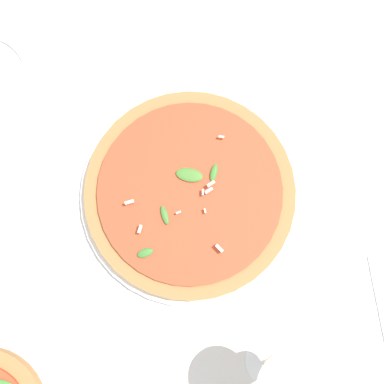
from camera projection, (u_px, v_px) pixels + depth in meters
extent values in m
plane|color=silver|center=(189.00, 204.00, 0.74)|extent=(6.00, 6.00, 0.00)
cylinder|color=white|center=(192.00, 194.00, 0.74)|extent=(0.36, 0.36, 0.01)
cylinder|color=#AD7542|center=(192.00, 193.00, 0.72)|extent=(0.34, 0.34, 0.02)
cylinder|color=#C64728|center=(192.00, 192.00, 0.71)|extent=(0.29, 0.29, 0.01)
ellipsoid|color=#3E7B32|center=(144.00, 253.00, 0.69)|extent=(0.02, 0.03, 0.01)
ellipsoid|color=#488030|center=(187.00, 175.00, 0.71)|extent=(0.03, 0.05, 0.01)
ellipsoid|color=#3E7E2F|center=(213.00, 173.00, 0.71)|extent=(0.03, 0.02, 0.01)
ellipsoid|color=#437C31|center=(164.00, 215.00, 0.70)|extent=(0.03, 0.02, 0.01)
cube|color=#EFE5C6|center=(210.00, 184.00, 0.70)|extent=(0.01, 0.01, 0.01)
cube|color=#EFE5C6|center=(177.00, 213.00, 0.70)|extent=(0.01, 0.01, 0.00)
cube|color=#EFE5C6|center=(204.00, 211.00, 0.70)|extent=(0.01, 0.00, 0.00)
cube|color=#EFE5C6|center=(129.00, 204.00, 0.70)|extent=(0.01, 0.01, 0.01)
cube|color=#EFE5C6|center=(208.00, 191.00, 0.70)|extent=(0.01, 0.01, 0.01)
cube|color=#EFE5C6|center=(218.00, 248.00, 0.68)|extent=(0.01, 0.01, 0.01)
cube|color=#EFE5C6|center=(139.00, 229.00, 0.69)|extent=(0.01, 0.01, 0.01)
cube|color=#EFE5C6|center=(202.00, 192.00, 0.70)|extent=(0.01, 0.00, 0.01)
cube|color=#EFE5C6|center=(220.00, 137.00, 0.72)|extent=(0.00, 0.01, 0.01)
cylinder|color=white|center=(269.00, 360.00, 0.70)|extent=(0.08, 0.08, 0.00)
cylinder|color=white|center=(273.00, 366.00, 0.66)|extent=(0.01, 0.01, 0.07)
cone|color=white|center=(285.00, 380.00, 0.58)|extent=(0.09, 0.09, 0.10)
cylinder|color=beige|center=(281.00, 375.00, 0.60)|extent=(0.05, 0.05, 0.03)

